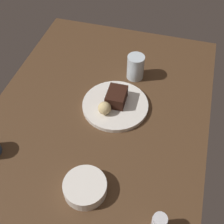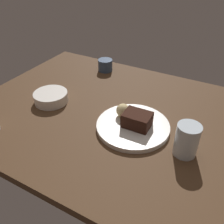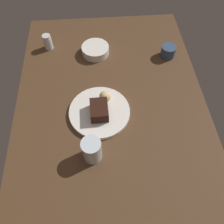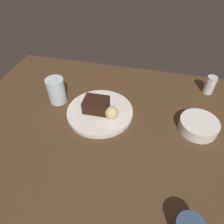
{
  "view_description": "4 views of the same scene",
  "coord_description": "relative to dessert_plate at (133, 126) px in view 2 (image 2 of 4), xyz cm",
  "views": [
    {
      "loc": [
        68.95,
        25.28,
        91.24
      ],
      "look_at": [
        -0.79,
        5.73,
        6.82
      ],
      "focal_mm": 47.71,
      "sensor_mm": 36.0,
      "label": 1
    },
    {
      "loc": [
        -32.73,
        67.96,
        57.64
      ],
      "look_at": [
        0.98,
        6.29,
        7.93
      ],
      "focal_mm": 38.81,
      "sensor_mm": 36.0,
      "label": 2
    },
    {
      "loc": [
        -60.33,
        4.21,
        85.5
      ],
      "look_at": [
        -8.29,
        0.1,
        5.13
      ],
      "focal_mm": 36.6,
      "sensor_mm": 36.0,
      "label": 3
    },
    {
      "loc": [
        10.97,
        -49.53,
        59.29
      ],
      "look_at": [
        -1.29,
        2.0,
        8.24
      ],
      "focal_mm": 32.38,
      "sensor_mm": 36.0,
      "label": 4
    }
  ],
  "objects": [
    {
      "name": "dessert_plate",
      "position": [
        0.0,
        0.0,
        0.0
      ],
      "size": [
        25.99,
        25.99,
        1.76
      ],
      "primitive_type": "cylinder",
      "color": "white",
      "rests_on": "dining_table"
    },
    {
      "name": "chocolate_cake_slice",
      "position": [
        -1.44,
        0.06,
        3.43
      ],
      "size": [
        9.6,
        7.42,
        5.09
      ],
      "primitive_type": "cube",
      "rotation": [
        0.0,
        0.0,
        0.02
      ],
      "color": "black",
      "rests_on": "dessert_plate"
    },
    {
      "name": "side_bowl",
      "position": [
        37.04,
        0.25,
        1.22
      ],
      "size": [
        13.82,
        13.82,
        4.2
      ],
      "primitive_type": "cylinder",
      "color": "white",
      "rests_on": "dining_table"
    },
    {
      "name": "coffee_cup",
      "position": [
        32.18,
        -36.21,
        2.07
      ],
      "size": [
        7.21,
        7.21,
        5.89
      ],
      "primitive_type": "cylinder",
      "color": "#334766",
      "rests_on": "dining_table"
    },
    {
      "name": "dining_table",
      "position": [
        6.97,
        -5.35,
        -2.38
      ],
      "size": [
        120.0,
        84.0,
        3.0
      ],
      "primitive_type": "cube",
      "color": "#4C331E",
      "rests_on": "ground"
    },
    {
      "name": "bread_roll",
      "position": [
        5.42,
        -2.77,
        3.37
      ],
      "size": [
        4.98,
        4.98,
        4.98
      ],
      "primitive_type": "sphere",
      "color": "#DBC184",
      "rests_on": "dessert_plate"
    },
    {
      "name": "water_glass",
      "position": [
        -19.33,
        3.54,
        4.51
      ],
      "size": [
        7.27,
        7.27,
        10.78
      ],
      "primitive_type": "cylinder",
      "color": "silver",
      "rests_on": "dining_table"
    }
  ]
}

